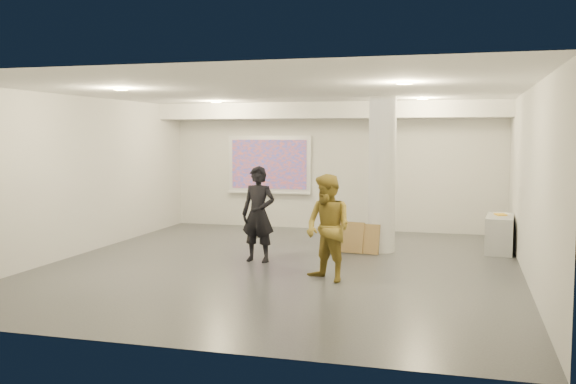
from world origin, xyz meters
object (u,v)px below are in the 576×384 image
(projection_screen, at_px, (269,165))
(man, at_px, (328,228))
(column, at_px, (382,175))
(woman, at_px, (258,214))
(credenza, at_px, (500,234))

(projection_screen, relative_size, man, 1.26)
(column, bearing_deg, woman, -141.68)
(column, distance_m, man, 2.88)
(column, relative_size, man, 1.80)
(column, relative_size, projection_screen, 1.43)
(credenza, xyz_separation_m, woman, (-4.22, -2.18, 0.51))
(projection_screen, distance_m, woman, 4.43)
(woman, relative_size, man, 1.03)
(column, relative_size, woman, 1.75)
(projection_screen, xyz_separation_m, woman, (1.10, -4.23, -0.67))
(projection_screen, height_order, man, projection_screen)
(woman, bearing_deg, credenza, 33.80)
(column, height_order, woman, column)
(projection_screen, height_order, woman, projection_screen)
(column, distance_m, credenza, 2.57)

